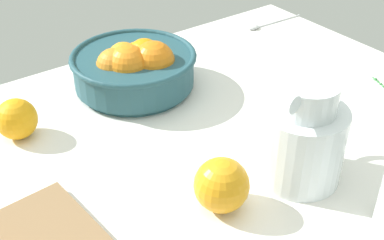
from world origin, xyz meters
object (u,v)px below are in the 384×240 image
object	(u,v)px
loose_orange_3	(16,119)
spoon	(267,24)
juice_pitcher	(302,142)
loose_orange_2	(222,185)
fruit_bowl	(135,67)

from	to	relation	value
loose_orange_3	spoon	size ratio (longest dim) A/B	0.42
juice_pitcher	loose_orange_3	distance (cm)	50.23
loose_orange_2	spoon	size ratio (longest dim) A/B	0.47
juice_pitcher	loose_orange_3	bearing A→B (deg)	131.29
fruit_bowl	loose_orange_2	world-z (taller)	fruit_bowl
juice_pitcher	loose_orange_3	xyz separation A→B (cm)	(-33.09, 37.68, -2.85)
fruit_bowl	spoon	xyz separation A→B (cm)	(45.26, 8.23, -4.72)
spoon	loose_orange_3	bearing A→B (deg)	-171.62
fruit_bowl	loose_orange_3	distance (cm)	26.17
loose_orange_3	spoon	bearing A→B (deg)	8.38
spoon	juice_pitcher	bearing A→B (deg)	-128.41
loose_orange_3	loose_orange_2	bearing A→B (deg)	-63.25
loose_orange_2	spoon	world-z (taller)	loose_orange_2
loose_orange_3	spoon	xyz separation A→B (cm)	(71.29, 10.50, -3.33)
fruit_bowl	loose_orange_2	xyz separation A→B (cm)	(-7.86, -38.34, -0.92)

